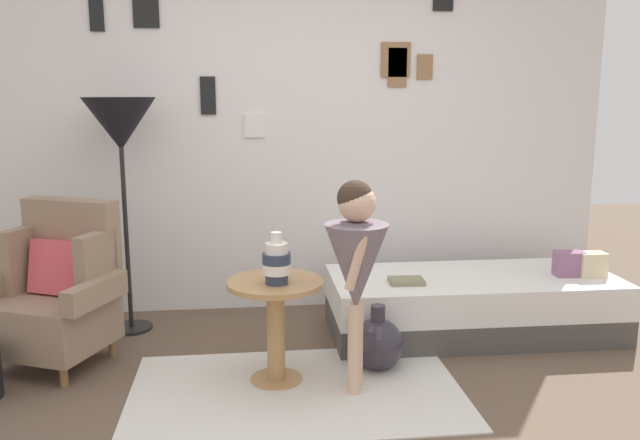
{
  "coord_description": "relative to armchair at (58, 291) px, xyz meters",
  "views": [
    {
      "loc": [
        -0.3,
        -2.88,
        1.6
      ],
      "look_at": [
        0.15,
        0.95,
        0.85
      ],
      "focal_mm": 36.73,
      "sensor_mm": 36.0,
      "label": 1
    }
  ],
  "objects": [
    {
      "name": "daybed",
      "position": [
        2.63,
        0.17,
        -0.24
      ],
      "size": [
        1.91,
        0.81,
        0.4
      ],
      "color": "#4C4742",
      "rests_on": "ground"
    },
    {
      "name": "demijohn_near",
      "position": [
        1.87,
        -0.34,
        -0.28
      ],
      "size": [
        0.31,
        0.31,
        0.39
      ],
      "color": "#332D38",
      "rests_on": "ground"
    },
    {
      "name": "rug",
      "position": [
        1.37,
        -0.59,
        -0.43
      ],
      "size": [
        1.8,
        1.12,
        0.01
      ],
      "primitive_type": "cube",
      "color": "silver",
      "rests_on": "ground"
    },
    {
      "name": "floor_lamp",
      "position": [
        0.32,
        0.51,
        0.92
      ],
      "size": [
        0.47,
        0.47,
        1.57
      ],
      "color": "black",
      "rests_on": "ground"
    },
    {
      "name": "book_on_daybed",
      "position": [
        2.14,
        0.05,
        -0.02
      ],
      "size": [
        0.23,
        0.17,
        0.03
      ],
      "primitive_type": "cube",
      "rotation": [
        0.0,
        0.0,
        -0.05
      ],
      "color": "#7F7C59",
      "rests_on": "daybed"
    },
    {
      "name": "gallery_wall",
      "position": [
        1.41,
        0.93,
        0.86
      ],
      "size": [
        4.8,
        0.12,
        2.6
      ],
      "color": "silver",
      "rests_on": "ground"
    },
    {
      "name": "pillow_mid",
      "position": [
        3.25,
        0.1,
        0.04
      ],
      "size": [
        0.19,
        0.13,
        0.16
      ],
      "primitive_type": "cube",
      "rotation": [
        0.0,
        0.0,
        -0.07
      ],
      "color": "gray",
      "rests_on": "daybed"
    },
    {
      "name": "pillow_head",
      "position": [
        3.39,
        0.07,
        0.04
      ],
      "size": [
        0.18,
        0.12,
        0.16
      ],
      "primitive_type": "cube",
      "rotation": [
        0.0,
        0.0,
        -0.01
      ],
      "color": "beige",
      "rests_on": "daybed"
    },
    {
      "name": "armchair",
      "position": [
        0.0,
        0.0,
        0.0
      ],
      "size": [
        0.89,
        0.8,
        0.97
      ],
      "color": "olive",
      "rests_on": "ground"
    },
    {
      "name": "ground_plane",
      "position": [
        1.41,
        -1.02,
        -0.44
      ],
      "size": [
        12.0,
        12.0,
        0.0
      ],
      "primitive_type": "plane",
      "color": "brown"
    },
    {
      "name": "vase_striped",
      "position": [
        1.28,
        -0.49,
        0.27
      ],
      "size": [
        0.15,
        0.15,
        0.29
      ],
      "color": "#2D384C",
      "rests_on": "side_table"
    },
    {
      "name": "side_table",
      "position": [
        1.27,
        -0.44,
        -0.02
      ],
      "size": [
        0.53,
        0.53,
        0.59
      ],
      "color": "tan",
      "rests_on": "ground"
    },
    {
      "name": "person_child",
      "position": [
        1.69,
        -0.6,
        0.31
      ],
      "size": [
        0.34,
        0.34,
        1.16
      ],
      "color": "#D8AD8E",
      "rests_on": "ground"
    }
  ]
}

